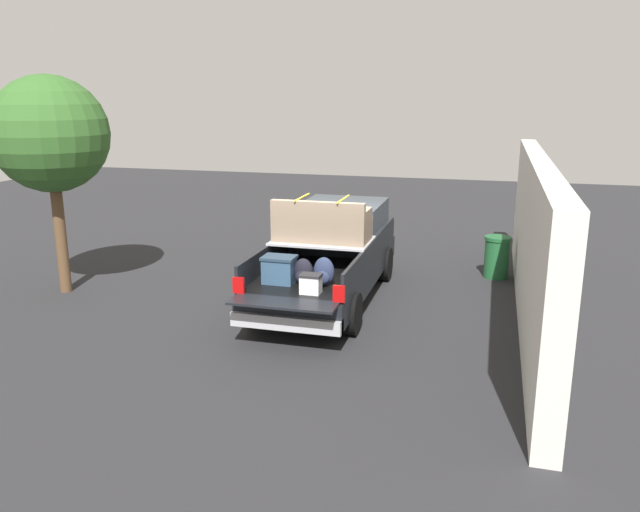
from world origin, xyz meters
name	(u,v)px	position (x,y,z in m)	size (l,w,h in m)	color
ground_plane	(328,300)	(0.00, 0.00, 0.00)	(40.00, 40.00, 0.00)	#262628
pickup_truck	(332,252)	(0.35, 0.00, 0.95)	(6.05, 2.06, 2.23)	black
building_facade	(533,240)	(0.06, -3.98, 1.51)	(10.63, 0.36, 3.02)	silver
tree_background	(50,135)	(-0.94, 5.66, 3.36)	(2.39, 2.39, 4.58)	brown
trash_can	(497,257)	(2.66, -3.38, 0.50)	(0.60, 0.60, 0.98)	#1E592D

